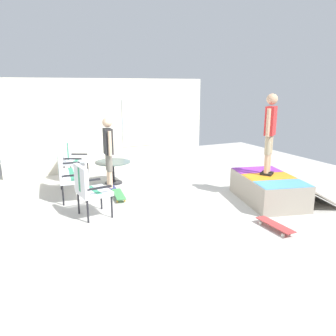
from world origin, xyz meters
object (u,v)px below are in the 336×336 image
object	(u,v)px
skate_ramp	(270,189)
patio_bench	(66,170)
patio_chair_by_wall	(88,186)
patio_table	(113,168)
skateboard_spare	(275,225)
person_watching	(108,148)
patio_chair_near_house	(71,157)
skateboard_by_bench	(119,194)
person_skater	(270,128)

from	to	relation	value
skate_ramp	patio_bench	size ratio (longest dim) A/B	1.67
patio_chair_by_wall	patio_table	xyz separation A→B (m)	(2.02, -1.06, -0.21)
patio_chair_by_wall	skateboard_spare	world-z (taller)	patio_chair_by_wall
patio_table	skateboard_spare	bearing A→B (deg)	-156.22
skate_ramp	person_watching	bearing A→B (deg)	51.36
skateboard_spare	patio_chair_by_wall	bearing A→B (deg)	55.08
patio_chair_by_wall	person_watching	bearing A→B (deg)	-27.90
patio_bench	patio_table	world-z (taller)	patio_bench
patio_chair_near_house	patio_table	world-z (taller)	patio_chair_near_house
patio_chair_near_house	patio_chair_by_wall	world-z (taller)	same
patio_bench	patio_chair_by_wall	size ratio (longest dim) A/B	1.27
skateboard_by_bench	skate_ramp	bearing A→B (deg)	-118.28
skateboard_by_bench	patio_chair_by_wall	bearing A→B (deg)	134.78
patio_table	patio_chair_by_wall	bearing A→B (deg)	152.43
patio_bench	person_skater	size ratio (longest dim) A/B	0.75
patio_chair_by_wall	skateboard_spare	size ratio (longest dim) A/B	1.27
skateboard_by_bench	patio_bench	bearing A→B (deg)	58.87
patio_bench	person_skater	xyz separation A→B (m)	(-2.05, -3.94, 0.97)
skate_ramp	patio_chair_by_wall	world-z (taller)	patio_chair_by_wall
patio_chair_by_wall	skateboard_spare	bearing A→B (deg)	-124.92
person_skater	skate_ramp	bearing A→B (deg)	175.80
person_skater	patio_table	bearing A→B (deg)	45.68
patio_chair_near_house	person_skater	world-z (taller)	person_skater
patio_table	person_skater	size ratio (longest dim) A/B	0.52
person_watching	skateboard_by_bench	distance (m)	1.20
patio_bench	skateboard_spare	xyz separation A→B (m)	(-3.40, -3.00, -0.53)
patio_chair_by_wall	person_watching	size ratio (longest dim) A/B	0.59
patio_bench	patio_chair_by_wall	world-z (taller)	same
person_watching	skateboard_by_bench	size ratio (longest dim) A/B	2.12
patio_chair_near_house	patio_chair_by_wall	xyz separation A→B (m)	(-2.79, 0.15, 0.00)
patio_chair_near_house	skateboard_by_bench	world-z (taller)	patio_chair_near_house
patio_chair_by_wall	skate_ramp	bearing A→B (deg)	-101.27
person_watching	skateboard_by_bench	xyz separation A→B (m)	(-0.76, 0.01, -0.93)
skate_ramp	person_skater	size ratio (longest dim) A/B	1.25
person_watching	person_skater	size ratio (longest dim) A/B	1.00
patio_chair_near_house	skateboard_by_bench	xyz separation A→B (m)	(-1.96, -0.68, -0.53)
person_watching	skateboard_spare	xyz separation A→B (m)	(-3.54, -1.98, -0.93)
patio_chair_by_wall	skateboard_by_bench	xyz separation A→B (m)	(0.82, -0.83, -0.53)
skate_ramp	person_skater	world-z (taller)	person_skater
patio_bench	patio_chair_near_house	bearing A→B (deg)	-13.91
patio_table	skateboard_spare	xyz separation A→B (m)	(-3.99, -1.76, -0.32)
skate_ramp	person_watching	world-z (taller)	person_watching
patio_chair_near_house	patio_table	xyz separation A→B (m)	(-0.76, -0.90, -0.21)
person_skater	skateboard_by_bench	world-z (taller)	person_skater
patio_chair_near_house	skateboard_spare	world-z (taller)	patio_chair_near_house
person_watching	skate_ramp	bearing A→B (deg)	-128.64
patio_chair_by_wall	skateboard_by_bench	distance (m)	1.28
patio_table	skateboard_by_bench	xyz separation A→B (m)	(-1.20, 0.23, -0.32)
patio_table	skate_ramp	bearing A→B (deg)	-135.84
skate_ramp	patio_chair_near_house	xyz separation A→B (m)	(3.53, 3.59, 0.33)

